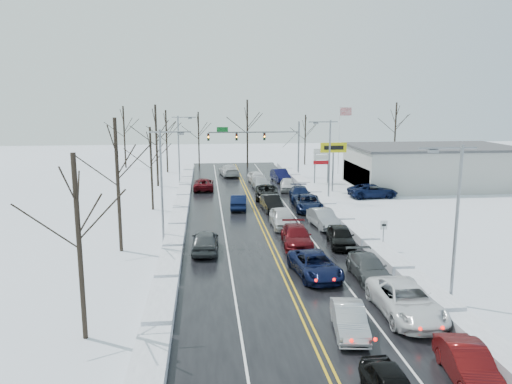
{
  "coord_description": "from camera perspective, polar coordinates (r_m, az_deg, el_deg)",
  "views": [
    {
      "loc": [
        -5.11,
        -43.08,
        11.48
      ],
      "look_at": [
        -0.26,
        3.51,
        2.5
      ],
      "focal_mm": 35.0,
      "sensor_mm": 36.0,
      "label": 1
    }
  ],
  "objects": [
    {
      "name": "queued_car_13",
      "position": [
        45.12,
        7.66,
        -3.99
      ],
      "size": [
        2.17,
        5.0,
        1.6
      ],
      "primitive_type": "imported",
      "rotation": [
        0.0,
        0.0,
        0.1
      ],
      "color": "gray",
      "rests_on": "ground"
    },
    {
      "name": "ground",
      "position": [
        44.88,
        0.8,
        -3.97
      ],
      "size": [
        160.0,
        160.0,
        0.0
      ],
      "primitive_type": "plane",
      "color": "silver",
      "rests_on": "ground"
    },
    {
      "name": "snow_bank_left",
      "position": [
        46.59,
        -8.84,
        -3.55
      ],
      "size": [
        1.52,
        72.0,
        0.69
      ],
      "primitive_type": "cube",
      "color": "silver",
      "rests_on": "ground"
    },
    {
      "name": "parked_car_2",
      "position": [
        67.97,
        11.52,
        0.91
      ],
      "size": [
        2.32,
        4.56,
        1.49
      ],
      "primitive_type": "imported",
      "rotation": [
        0.0,
        0.0,
        3.28
      ],
      "color": "#424548",
      "rests_on": "ground"
    },
    {
      "name": "queued_car_2",
      "position": [
        33.12,
        6.74,
        -9.5
      ],
      "size": [
        3.09,
        5.67,
        1.51
      ],
      "primitive_type": "imported",
      "rotation": [
        0.0,
        0.0,
        0.11
      ],
      "color": "black",
      "rests_on": "ground"
    },
    {
      "name": "traffic_signal_mast",
      "position": [
        71.84,
        0.92,
        6.06
      ],
      "size": [
        13.28,
        0.39,
        8.0
      ],
      "color": "slate",
      "rests_on": "ground"
    },
    {
      "name": "oncoming_car_2",
      "position": [
        73.55,
        -3.11,
        1.85
      ],
      "size": [
        3.14,
        6.19,
        1.72
      ],
      "primitive_type": "imported",
      "rotation": [
        0.0,
        0.0,
        3.27
      ],
      "color": "silver",
      "rests_on": "ground"
    },
    {
      "name": "streetlight_sw",
      "position": [
        39.69,
        -10.48,
        1.73
      ],
      "size": [
        3.2,
        0.25,
        9.0
      ],
      "color": "slate",
      "rests_on": "ground"
    },
    {
      "name": "streetlight_se",
      "position": [
        29.1,
        21.67,
        -2.17
      ],
      "size": [
        3.2,
        0.25,
        9.0
      ],
      "color": "slate",
      "rests_on": "ground"
    },
    {
      "name": "tree_left_e",
      "position": [
        77.44,
        -10.22,
        7.09
      ],
      "size": [
        3.8,
        3.8,
        9.5
      ],
      "color": "#2D231C",
      "rests_on": "ground"
    },
    {
      "name": "queued_car_3",
      "position": [
        39.31,
        4.63,
        -6.16
      ],
      "size": [
        2.58,
        5.54,
        1.57
      ],
      "primitive_type": "imported",
      "rotation": [
        0.0,
        0.0,
        -0.07
      ],
      "color": "#510A0F",
      "rests_on": "ground"
    },
    {
      "name": "parked_car_0",
      "position": [
        59.23,
        13.18,
        -0.61
      ],
      "size": [
        5.85,
        2.97,
        1.58
      ],
      "primitive_type": "imported",
      "rotation": [
        0.0,
        0.0,
        1.63
      ],
      "color": "black",
      "rests_on": "ground"
    },
    {
      "name": "parked_car_1",
      "position": [
        64.97,
        14.24,
        0.34
      ],
      "size": [
        2.27,
        5.57,
        1.62
      ],
      "primitive_type": "imported",
      "rotation": [
        0.0,
        0.0,
        0.0
      ],
      "color": "#46494C",
      "rests_on": "ground"
    },
    {
      "name": "streetlight_nw",
      "position": [
        67.44,
        -8.67,
        5.48
      ],
      "size": [
        3.2,
        0.25,
        9.0
      ],
      "color": "slate",
      "rests_on": "ground"
    },
    {
      "name": "queued_car_7",
      "position": [
        62.99,
        0.58,
        0.35
      ],
      "size": [
        2.35,
        5.19,
        1.47
      ],
      "primitive_type": "imported",
      "rotation": [
        0.0,
        0.0,
        0.06
      ],
      "color": "#B0B3B9",
      "rests_on": "ground"
    },
    {
      "name": "tree_far_a",
      "position": [
        84.2,
        -14.87,
        7.43
      ],
      "size": [
        4.0,
        4.0,
        10.0
      ],
      "color": "#2D231C",
      "rests_on": "ground"
    },
    {
      "name": "queued_car_16",
      "position": [
        61.93,
        3.63,
        0.15
      ],
      "size": [
        2.43,
        4.79,
        1.56
      ],
      "primitive_type": "imported",
      "rotation": [
        0.0,
        0.0,
        -0.13
      ],
      "color": "silver",
      "rests_on": "ground"
    },
    {
      "name": "queued_car_17",
      "position": [
        68.77,
        2.78,
        1.23
      ],
      "size": [
        2.31,
        5.26,
        1.68
      ],
      "primitive_type": "imported",
      "rotation": [
        0.0,
        0.0,
        0.11
      ],
      "color": "black",
      "rests_on": "ground"
    },
    {
      "name": "oncoming_car_3",
      "position": [
        37.99,
        -5.82,
        -6.79
      ],
      "size": [
        2.18,
        4.98,
        1.67
      ],
      "primitive_type": "imported",
      "rotation": [
        0.0,
        0.0,
        3.1
      ],
      "color": "#3C3F41",
      "rests_on": "ground"
    },
    {
      "name": "used_vehicles_sign",
      "position": [
        67.42,
        7.51,
        3.8
      ],
      "size": [
        2.2,
        0.22,
        4.65
      ],
      "color": "slate",
      "rests_on": "ground"
    },
    {
      "name": "queued_car_1",
      "position": [
        26.0,
        10.57,
        -15.54
      ],
      "size": [
        2.04,
        4.41,
        1.4
      ],
      "primitive_type": "imported",
      "rotation": [
        0.0,
        0.0,
        -0.14
      ],
      "color": "#9FA2A7",
      "rests_on": "ground"
    },
    {
      "name": "tree_far_b",
      "position": [
        84.25,
        -6.59,
        7.25
      ],
      "size": [
        3.6,
        3.6,
        9.0
      ],
      "color": "#2D231C",
      "rests_on": "ground"
    },
    {
      "name": "tree_far_d",
      "position": [
        85.5,
        5.66,
        7.08
      ],
      "size": [
        3.4,
        3.4,
        8.5
      ],
      "color": "#2D231C",
      "rests_on": "ground"
    },
    {
      "name": "road_surface",
      "position": [
        46.8,
        0.51,
        -3.34
      ],
      "size": [
        14.0,
        84.0,
        0.01
      ],
      "primitive_type": "cube",
      "color": "black",
      "rests_on": "ground"
    },
    {
      "name": "tires_plus_sign",
      "position": [
        61.45,
        8.84,
        4.66
      ],
      "size": [
        3.2,
        0.34,
        6.0
      ],
      "color": "slate",
      "rests_on": "ground"
    },
    {
      "name": "queued_car_6",
      "position": [
        57.05,
        1.26,
        -0.76
      ],
      "size": [
        3.15,
        5.85,
        1.56
      ],
      "primitive_type": "imported",
      "rotation": [
        0.0,
        0.0,
        -0.1
      ],
      "color": "black",
      "rests_on": "ground"
    },
    {
      "name": "queued_car_10",
      "position": [
        28.52,
        16.67,
        -13.36
      ],
      "size": [
        2.87,
        6.12,
        1.69
      ],
      "primitive_type": "imported",
      "rotation": [
        0.0,
        0.0,
        -0.01
      ],
      "color": "white",
      "rests_on": "ground"
    },
    {
      "name": "tree_left_b",
      "position": [
        37.9,
        -15.64,
        3.64
      ],
      "size": [
        4.0,
        4.0,
        10.0
      ],
      "color": "#2D231C",
      "rests_on": "ground"
    },
    {
      "name": "oncoming_car_0",
      "position": [
        51.95,
        -1.99,
        -1.92
      ],
      "size": [
        2.0,
        4.72,
        1.51
      ],
      "primitive_type": "imported",
      "rotation": [
        0.0,
        0.0,
        3.05
      ],
      "color": "black",
      "rests_on": "ground"
    },
    {
      "name": "dealership_building",
      "position": [
        68.23,
        19.37,
        2.8
      ],
      "size": [
        20.4,
        12.4,
        5.3
      ],
      "color": "#A2A39E",
      "rests_on": "ground"
    },
    {
      "name": "queued_car_15",
      "position": [
        55.96,
        5.04,
        -1.03
      ],
      "size": [
        2.79,
        5.65,
        1.58
      ],
      "primitive_type": "imported",
      "rotation": [
        0.0,
        0.0,
        -0.11
      ],
      "color": "black",
      "rests_on": "ground"
    },
    {
      "name": "oncoming_car_1",
      "position": [
        62.76,
        -5.99,
        0.25
      ],
      "size": [
        2.56,
        5.35,
        1.47
      ],
      "primitive_type": "imported",
      "rotation": [
        0.0,
        0.0,
        3.12
      ],
      "color": "#540B11",
      "rests_on": "ground"
    },
    {
      "name": "snow_bank_right",
      "position": [
        48.23,
        9.53,
        -3.07
      ],
      "size": [
        1.52,
        72.0,
        0.69
      ],
      "primitive_type": "cube",
      "color": "silver",
      "rests_on": "ground"
    },
    {
      "name": "flagpole",
      "position": [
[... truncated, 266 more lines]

